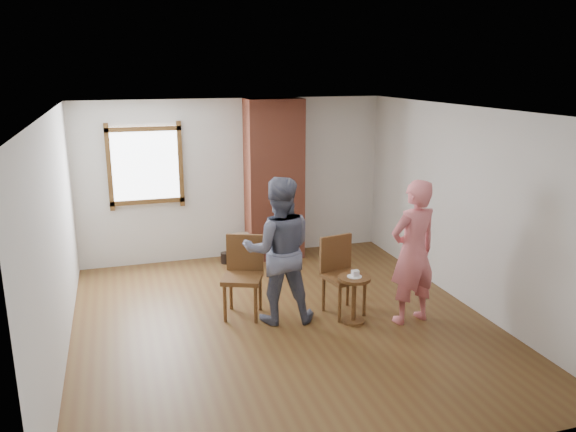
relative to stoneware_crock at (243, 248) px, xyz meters
The scene contains 12 objects.
ground 2.41m from the stoneware_crock, 90.88° to the right, with size 5.50×5.50×0.00m, color brown.
room_shell 2.39m from the stoneware_crock, 92.96° to the right, with size 5.04×5.52×2.62m.
brick_chimney 1.22m from the stoneware_crock, 10.07° to the left, with size 0.90×0.50×2.60m, color #A8523B.
stoneware_crock is the anchor object (origin of this frame).
dark_pot 0.32m from the stoneware_crock, behind, with size 0.17×0.17×0.17m, color black.
dining_chair_left 2.03m from the stoneware_crock, 102.32° to the right, with size 0.62×0.62×1.02m.
dining_chair_right 2.41m from the stoneware_crock, 71.15° to the right, with size 0.55×0.55×0.99m.
side_table 2.74m from the stoneware_crock, 72.87° to the right, with size 0.40×0.40×0.60m.
cake_plate 2.76m from the stoneware_crock, 72.87° to the right, with size 0.18×0.18×0.01m, color white.
cake_slice 2.77m from the stoneware_crock, 72.67° to the right, with size 0.08×0.07×0.06m, color white.
man 2.37m from the stoneware_crock, 91.26° to the right, with size 0.89×0.69×1.82m, color #131535.
person_pink 3.23m from the stoneware_crock, 61.78° to the right, with size 0.66×0.43×1.80m, color #EB757C.
Camera 1 is at (-1.83, -6.10, 3.07)m, focal length 35.00 mm.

